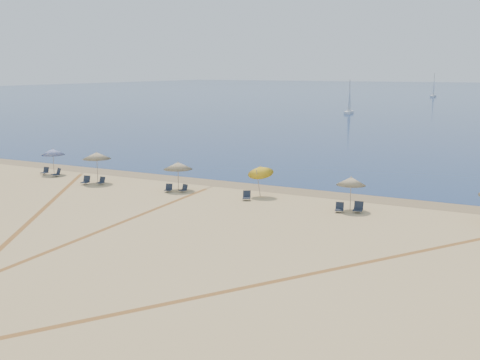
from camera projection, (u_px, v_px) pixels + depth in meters
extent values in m
plane|color=tan|center=(35.00, 285.00, 25.55)|extent=(160.00, 160.00, 0.00)
plane|color=olive|center=(263.00, 187.00, 46.52)|extent=(500.00, 500.00, 0.00)
cylinder|color=gray|center=(53.00, 162.00, 52.06)|extent=(0.05, 0.05, 2.22)
cone|color=white|center=(53.00, 152.00, 51.88)|extent=(2.12, 2.12, 0.55)
sphere|color=gray|center=(53.00, 149.00, 51.82)|extent=(0.08, 0.08, 0.08)
cylinder|color=gray|center=(97.00, 168.00, 48.13)|extent=(0.05, 0.05, 2.47)
cone|color=#F6E9C3|center=(97.00, 156.00, 47.92)|extent=(2.35, 2.35, 0.55)
sphere|color=gray|center=(96.00, 152.00, 47.86)|extent=(0.08, 0.08, 0.08)
cylinder|color=gray|center=(178.00, 177.00, 45.35)|extent=(0.05, 0.05, 2.10)
cone|color=#F6E9C3|center=(178.00, 166.00, 45.18)|extent=(2.30, 2.30, 0.55)
sphere|color=gray|center=(178.00, 162.00, 45.12)|extent=(0.08, 0.08, 0.08)
cylinder|color=gray|center=(258.00, 183.00, 42.74)|extent=(0.05, 0.77, 2.18)
cone|color=yellow|center=(260.00, 170.00, 42.83)|extent=(1.93, 2.01, 1.13)
sphere|color=gray|center=(260.00, 166.00, 42.78)|extent=(0.08, 0.08, 0.08)
cylinder|color=gray|center=(351.00, 195.00, 38.86)|extent=(0.05, 0.09, 2.16)
cone|color=#F6E9C3|center=(351.00, 181.00, 38.67)|extent=(1.99, 2.00, 0.58)
sphere|color=gray|center=(351.00, 177.00, 38.61)|extent=(0.08, 0.08, 0.08)
cube|color=black|center=(44.00, 173.00, 52.09)|extent=(0.60, 0.60, 0.05)
cube|color=black|center=(46.00, 170.00, 52.29)|extent=(0.57, 0.25, 0.49)
cylinder|color=#A5A5AD|center=(41.00, 174.00, 52.01)|extent=(0.02, 0.02, 0.18)
cylinder|color=#A5A5AD|center=(45.00, 174.00, 51.85)|extent=(0.02, 0.02, 0.18)
cube|color=black|center=(56.00, 174.00, 51.10)|extent=(0.80, 0.80, 0.06)
cube|color=black|center=(59.00, 171.00, 51.24)|extent=(0.65, 0.44, 0.55)
cylinder|color=#A5A5AD|center=(53.00, 176.00, 51.11)|extent=(0.03, 0.03, 0.20)
cylinder|color=#A5A5AD|center=(55.00, 176.00, 50.74)|extent=(0.03, 0.03, 0.20)
cube|color=black|center=(85.00, 182.00, 47.60)|extent=(0.68, 0.68, 0.05)
cube|color=black|center=(87.00, 179.00, 47.82)|extent=(0.62, 0.31, 0.53)
cylinder|color=#A5A5AD|center=(81.00, 184.00, 47.50)|extent=(0.03, 0.03, 0.19)
cylinder|color=#A5A5AD|center=(86.00, 184.00, 47.36)|extent=(0.03, 0.03, 0.19)
cube|color=black|center=(100.00, 183.00, 47.55)|extent=(0.54, 0.54, 0.05)
cube|color=black|center=(102.00, 179.00, 47.73)|extent=(0.53, 0.21, 0.47)
cylinder|color=#A5A5AD|center=(97.00, 184.00, 47.50)|extent=(0.02, 0.02, 0.17)
cylinder|color=#A5A5AD|center=(101.00, 184.00, 47.30)|extent=(0.02, 0.02, 0.17)
cube|color=black|center=(168.00, 190.00, 44.70)|extent=(0.64, 0.64, 0.05)
cube|color=black|center=(169.00, 187.00, 44.90)|extent=(0.55, 0.32, 0.46)
cylinder|color=#A5A5AD|center=(164.00, 191.00, 44.59)|extent=(0.02, 0.02, 0.17)
cylinder|color=#A5A5AD|center=(169.00, 192.00, 44.51)|extent=(0.02, 0.02, 0.17)
cube|color=black|center=(183.00, 190.00, 44.66)|extent=(0.59, 0.59, 0.04)
cube|color=black|center=(185.00, 187.00, 44.80)|extent=(0.52, 0.28, 0.44)
cylinder|color=#A5A5AD|center=(180.00, 191.00, 44.64)|extent=(0.02, 0.02, 0.16)
cylinder|color=#A5A5AD|center=(183.00, 192.00, 44.40)|extent=(0.02, 0.02, 0.16)
cube|color=black|center=(247.00, 198.00, 41.88)|extent=(0.74, 0.74, 0.05)
cube|color=black|center=(247.00, 194.00, 42.11)|extent=(0.60, 0.41, 0.50)
cylinder|color=#A5A5AD|center=(242.00, 200.00, 41.74)|extent=(0.02, 0.02, 0.18)
cylinder|color=#A5A5AD|center=(248.00, 200.00, 41.71)|extent=(0.02, 0.02, 0.18)
cube|color=black|center=(339.00, 210.00, 38.37)|extent=(0.64, 0.64, 0.05)
cube|color=black|center=(340.00, 206.00, 38.57)|extent=(0.57, 0.30, 0.48)
cylinder|color=#A5A5AD|center=(335.00, 212.00, 38.27)|extent=(0.02, 0.02, 0.18)
cylinder|color=#A5A5AD|center=(342.00, 212.00, 38.15)|extent=(0.02, 0.02, 0.18)
cube|color=black|center=(358.00, 210.00, 38.25)|extent=(0.66, 0.66, 0.06)
cube|color=black|center=(359.00, 205.00, 38.47)|extent=(0.62, 0.28, 0.54)
cylinder|color=#A5A5AD|center=(353.00, 212.00, 38.16)|extent=(0.03, 0.03, 0.20)
cylinder|color=#A5A5AD|center=(360.00, 212.00, 37.99)|extent=(0.03, 0.03, 0.20)
cube|color=white|center=(349.00, 112.00, 123.30)|extent=(1.69, 4.92, 0.53)
cylinder|color=gray|center=(349.00, 96.00, 122.65)|extent=(0.11, 0.11, 7.02)
cube|color=white|center=(433.00, 96.00, 196.46)|extent=(1.47, 5.44, 0.59)
cylinder|color=gray|center=(434.00, 85.00, 195.74)|extent=(0.12, 0.12, 7.88)
plane|color=tan|center=(93.00, 234.00, 33.43)|extent=(29.23, 29.23, 0.00)
plane|color=tan|center=(105.00, 229.00, 34.41)|extent=(29.23, 29.23, 0.00)
plane|color=tan|center=(276.00, 281.00, 25.97)|extent=(38.88, 38.88, 0.00)
plane|color=tan|center=(297.00, 277.00, 26.49)|extent=(38.88, 38.88, 0.00)
plane|color=tan|center=(40.00, 212.00, 38.62)|extent=(38.51, 38.51, 0.00)
plane|color=tan|center=(45.00, 208.00, 39.70)|extent=(38.51, 38.51, 0.00)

